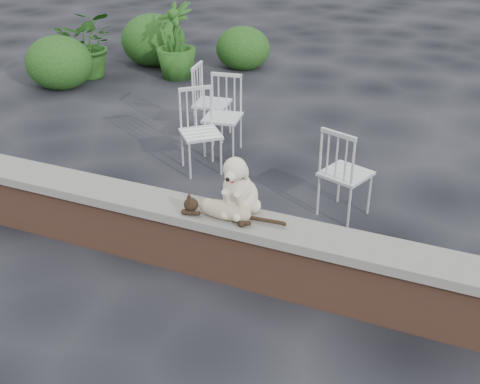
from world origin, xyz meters
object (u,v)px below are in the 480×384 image
at_px(dog, 241,182).
at_px(chair_b, 222,116).
at_px(chair_e, 212,102).
at_px(chair_a, 201,132).
at_px(chair_c, 346,172).
at_px(potted_plant_b, 175,41).
at_px(cat, 224,209).
at_px(potted_plant_a, 90,43).

distance_m(dog, chair_b, 2.52).
bearing_deg(chair_e, chair_a, -169.58).
bearing_deg(chair_c, dog, 85.62).
bearing_deg(chair_b, potted_plant_b, 120.12).
height_order(dog, chair_a, dog).
bearing_deg(chair_b, dog, -70.50).
distance_m(cat, potted_plant_a, 6.18).
bearing_deg(chair_e, dog, -157.80).
distance_m(cat, chair_b, 2.59).
bearing_deg(chair_a, cat, -99.64).
distance_m(cat, chair_c, 1.59).
relative_size(dog, chair_e, 0.57).
distance_m(chair_e, potted_plant_a, 3.39).
height_order(chair_a, potted_plant_b, potted_plant_b).
relative_size(dog, potted_plant_a, 0.48).
height_order(cat, chair_c, chair_c).
xyz_separation_m(cat, chair_c, (0.64, 1.44, -0.20)).
bearing_deg(chair_e, potted_plant_b, 30.81).
xyz_separation_m(chair_e, potted_plant_a, (-3.01, 1.56, 0.09)).
bearing_deg(potted_plant_a, dog, -42.53).
bearing_deg(chair_e, chair_b, -148.63).
bearing_deg(chair_e, potted_plant_a, 54.54).
bearing_deg(cat, potted_plant_a, 134.82).
bearing_deg(chair_b, chair_c, -36.21).
bearing_deg(chair_b, potted_plant_a, 140.72).
relative_size(dog, chair_c, 0.57).
bearing_deg(chair_c, cat, 85.11).
bearing_deg(dog, potted_plant_b, 123.22).
xyz_separation_m(potted_plant_a, potted_plant_b, (1.33, 0.52, 0.05)).
relative_size(dog, cat, 0.54).
height_order(chair_a, chair_c, same).
bearing_deg(cat, dog, 60.80).
xyz_separation_m(dog, chair_b, (-1.18, 2.19, -0.38)).
bearing_deg(chair_c, chair_a, 7.96).
distance_m(chair_a, chair_b, 0.56).
distance_m(dog, potted_plant_b, 5.66).
distance_m(dog, cat, 0.25).
xyz_separation_m(chair_b, potted_plant_a, (-3.34, 1.96, 0.09)).
height_order(chair_a, potted_plant_a, potted_plant_a).
relative_size(chair_e, potted_plant_a, 0.83).
bearing_deg(dog, potted_plant_a, 136.34).
bearing_deg(potted_plant_b, cat, -57.16).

